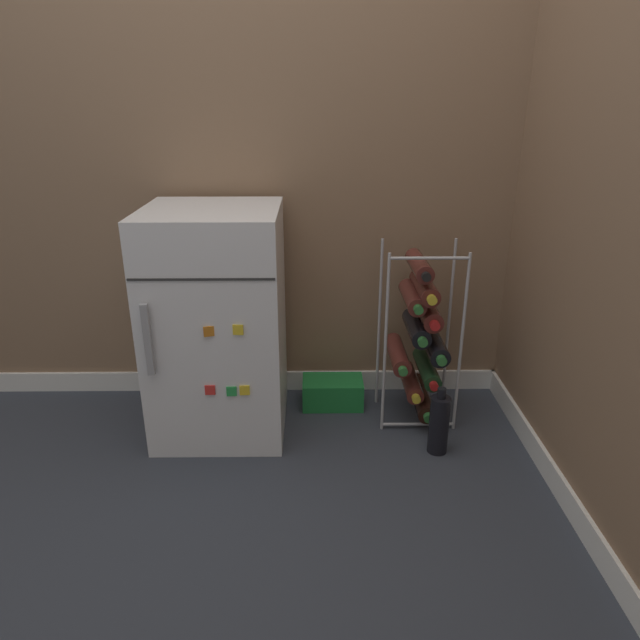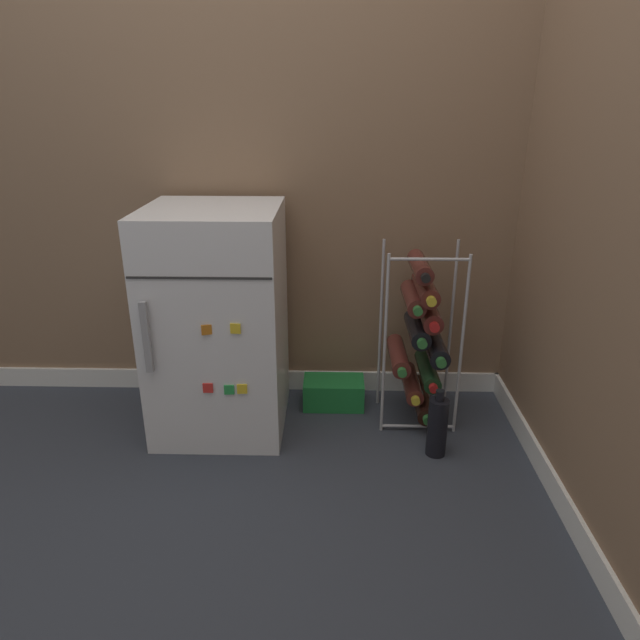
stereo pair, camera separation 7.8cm
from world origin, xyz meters
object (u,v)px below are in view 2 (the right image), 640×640
at_px(loose_bottle_floor, 437,426).
at_px(wine_rack, 420,338).
at_px(mini_fridge, 218,321).
at_px(soda_box, 334,392).

bearing_deg(loose_bottle_floor, wine_rack, 99.23).
bearing_deg(wine_rack, loose_bottle_floor, -80.77).
height_order(mini_fridge, loose_bottle_floor, mini_fridge).
relative_size(mini_fridge, soda_box, 3.41).
relative_size(soda_box, loose_bottle_floor, 0.97).
bearing_deg(wine_rack, soda_box, 164.97).
height_order(wine_rack, loose_bottle_floor, wine_rack).
bearing_deg(mini_fridge, loose_bottle_floor, -14.47).
distance_m(wine_rack, loose_bottle_floor, 0.36).
distance_m(mini_fridge, soda_box, 0.61).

